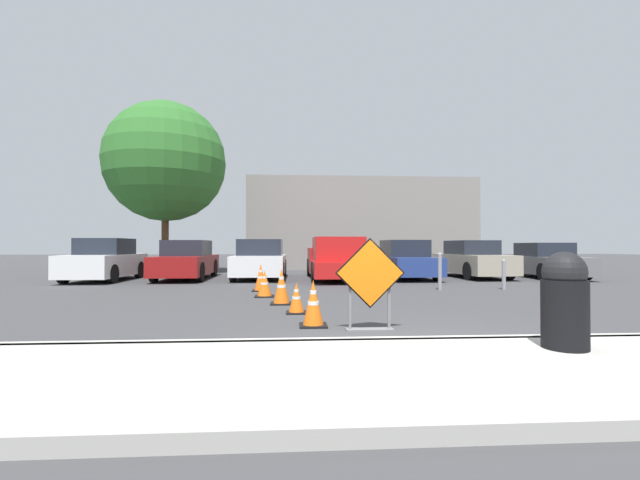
% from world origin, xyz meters
% --- Properties ---
extents(ground_plane, '(96.00, 96.00, 0.00)m').
position_xyz_m(ground_plane, '(0.00, 10.00, 0.00)').
color(ground_plane, '#3D3D3F').
extents(sidewalk_strip, '(22.21, 2.60, 0.14)m').
position_xyz_m(sidewalk_strip, '(0.00, -1.30, 0.07)').
color(sidewalk_strip, '#ADAAA3').
rests_on(sidewalk_strip, ground_plane).
extents(curb_lip, '(22.21, 0.20, 0.14)m').
position_xyz_m(curb_lip, '(0.00, 0.00, 0.07)').
color(curb_lip, '#ADAAA3').
rests_on(curb_lip, ground_plane).
extents(road_closed_sign, '(1.08, 0.20, 1.42)m').
position_xyz_m(road_closed_sign, '(-0.38, 1.18, 0.76)').
color(road_closed_sign, black).
rests_on(road_closed_sign, ground_plane).
extents(traffic_cone_nearest, '(0.44, 0.44, 0.75)m').
position_xyz_m(traffic_cone_nearest, '(-1.23, 1.58, 0.36)').
color(traffic_cone_nearest, black).
rests_on(traffic_cone_nearest, ground_plane).
extents(traffic_cone_second, '(0.39, 0.39, 0.59)m').
position_xyz_m(traffic_cone_second, '(-1.49, 2.91, 0.29)').
color(traffic_cone_second, black).
rests_on(traffic_cone_second, ground_plane).
extents(traffic_cone_third, '(0.48, 0.48, 0.79)m').
position_xyz_m(traffic_cone_third, '(-1.81, 4.22, 0.39)').
color(traffic_cone_third, black).
rests_on(traffic_cone_third, ground_plane).
extents(traffic_cone_fourth, '(0.48, 0.48, 0.67)m').
position_xyz_m(traffic_cone_fourth, '(-2.27, 5.60, 0.33)').
color(traffic_cone_fourth, black).
rests_on(traffic_cone_fourth, ground_plane).
extents(traffic_cone_fifth, '(0.48, 0.48, 0.78)m').
position_xyz_m(traffic_cone_fifth, '(-2.47, 6.99, 0.38)').
color(traffic_cone_fifth, black).
rests_on(traffic_cone_fifth, ground_plane).
extents(parked_car_nearest, '(1.87, 4.02, 1.57)m').
position_xyz_m(parked_car_nearest, '(-8.54, 11.05, 0.72)').
color(parked_car_nearest, white).
rests_on(parked_car_nearest, ground_plane).
extents(parked_car_second, '(1.86, 4.65, 1.51)m').
position_xyz_m(parked_car_second, '(-5.68, 11.63, 0.70)').
color(parked_car_second, maroon).
rests_on(parked_car_second, ground_plane).
extents(parked_car_third, '(1.98, 4.06, 1.54)m').
position_xyz_m(parked_car_third, '(-2.81, 11.50, 0.71)').
color(parked_car_third, white).
rests_on(parked_car_third, ground_plane).
extents(pickup_truck, '(1.98, 5.39, 1.60)m').
position_xyz_m(pickup_truck, '(0.05, 10.80, 0.72)').
color(pickup_truck, red).
rests_on(pickup_truck, ground_plane).
extents(parked_car_fourth, '(1.85, 4.48, 1.52)m').
position_xyz_m(parked_car_fourth, '(2.91, 11.47, 0.70)').
color(parked_car_fourth, navy).
rests_on(parked_car_fourth, ground_plane).
extents(parked_car_fifth, '(1.97, 4.41, 1.51)m').
position_xyz_m(parked_car_fifth, '(5.77, 11.71, 0.70)').
color(parked_car_fifth, '#A39984').
rests_on(parked_car_fifth, ground_plane).
extents(parked_car_sixth, '(1.99, 4.49, 1.41)m').
position_xyz_m(parked_car_sixth, '(8.63, 11.36, 0.66)').
color(parked_car_sixth, slate).
rests_on(parked_car_sixth, ground_plane).
extents(trash_bin, '(0.49, 0.49, 1.10)m').
position_xyz_m(trash_bin, '(1.51, -0.66, 0.69)').
color(trash_bin, black).
rests_on(trash_bin, sidewalk_strip).
extents(bollard_nearest, '(0.12, 0.12, 1.09)m').
position_xyz_m(bollard_nearest, '(2.74, 6.92, 0.57)').
color(bollard_nearest, gray).
rests_on(bollard_nearest, ground_plane).
extents(bollard_second, '(0.12, 0.12, 0.89)m').
position_xyz_m(bollard_second, '(4.67, 6.92, 0.47)').
color(bollard_second, gray).
rests_on(bollard_second, ground_plane).
extents(building_facade_backdrop, '(12.70, 5.00, 5.05)m').
position_xyz_m(building_facade_backdrop, '(2.34, 19.86, 2.52)').
color(building_facade_backdrop, gray).
rests_on(building_facade_backdrop, ground_plane).
extents(street_tree_behind_lot, '(5.46, 5.46, 7.88)m').
position_xyz_m(street_tree_behind_lot, '(-7.40, 14.68, 5.14)').
color(street_tree_behind_lot, '#513823').
rests_on(street_tree_behind_lot, ground_plane).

